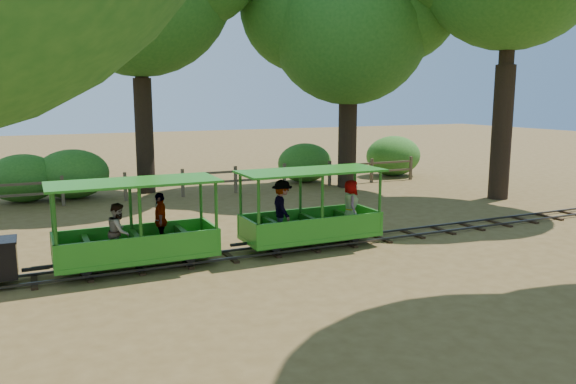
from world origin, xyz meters
name	(u,v)px	position (x,y,z in m)	size (l,w,h in m)	color
ground	(309,248)	(0.00, 0.00, 0.00)	(90.00, 90.00, 0.00)	olive
track	(309,245)	(0.00, 0.00, 0.07)	(22.00, 1.00, 0.10)	#3F3D3A
carriage_front	(137,234)	(-4.00, -0.03, 0.76)	(3.41, 1.39, 1.77)	#27811C
carriage_rear	(309,214)	(0.00, 0.02, 0.81)	(3.41, 1.39, 1.77)	#27811C
oak_ne	(348,14)	(5.47, 7.58, 6.64)	(7.77, 6.84, 9.43)	#2D2116
fence	(210,179)	(0.00, 8.00, 0.58)	(18.10, 0.10, 1.00)	brown
shrub_west	(23,178)	(-6.15, 9.30, 0.82)	(2.36, 1.82, 1.64)	#2D6B1E
shrub_mid_w	(72,174)	(-4.58, 9.30, 0.87)	(2.51, 1.93, 1.74)	#2D6B1E
shrub_mid_e	(305,163)	(4.53, 9.30, 0.81)	(2.34, 1.80, 1.62)	#2D6B1E
shrub_east	(393,156)	(9.00, 9.30, 0.90)	(2.59, 1.99, 1.79)	#2D6B1E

